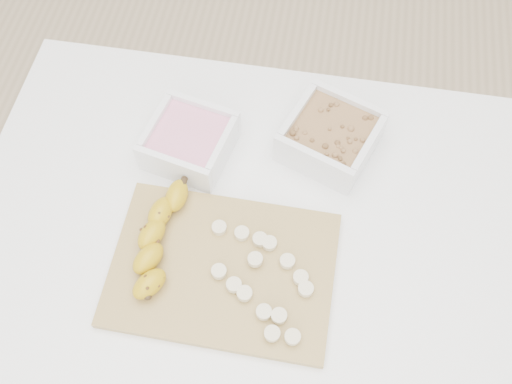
% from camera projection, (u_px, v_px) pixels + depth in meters
% --- Properties ---
extents(ground, '(3.50, 3.50, 0.00)m').
position_uv_depth(ground, '(254.00, 337.00, 1.64)').
color(ground, '#C6AD89').
rests_on(ground, ground).
extents(table, '(1.00, 0.70, 0.75)m').
position_uv_depth(table, '(253.00, 246.00, 1.06)').
color(table, white).
rests_on(table, ground).
extents(bowl_yogurt, '(0.17, 0.17, 0.07)m').
position_uv_depth(bowl_yogurt, '(189.00, 141.00, 1.02)').
color(bowl_yogurt, white).
rests_on(bowl_yogurt, table).
extents(bowl_granola, '(0.20, 0.20, 0.07)m').
position_uv_depth(bowl_granola, '(331.00, 136.00, 1.02)').
color(bowl_granola, white).
rests_on(bowl_granola, table).
extents(cutting_board, '(0.36, 0.26, 0.01)m').
position_uv_depth(cutting_board, '(223.00, 269.00, 0.93)').
color(cutting_board, '#A58849').
rests_on(cutting_board, table).
extents(banana, '(0.10, 0.22, 0.04)m').
position_uv_depth(banana, '(158.00, 240.00, 0.93)').
color(banana, '#B8910D').
rests_on(banana, cutting_board).
extents(banana_slices, '(0.18, 0.19, 0.02)m').
position_uv_depth(banana_slices, '(263.00, 278.00, 0.91)').
color(banana_slices, beige).
rests_on(banana_slices, cutting_board).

